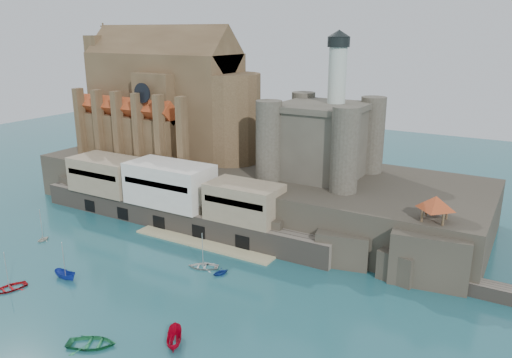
{
  "coord_description": "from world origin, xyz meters",
  "views": [
    {
      "loc": [
        54.74,
        -52.58,
        39.01
      ],
      "look_at": [
        5.65,
        32.0,
        9.94
      ],
      "focal_mm": 35.0,
      "sensor_mm": 36.0,
      "label": 1
    }
  ],
  "objects_px": {
    "pavilion": "(436,204)",
    "church": "(170,103)",
    "castle_keep": "(322,136)",
    "boat_0": "(9,289)",
    "boat_2": "(66,278)"
  },
  "relations": [
    {
      "from": "castle_keep",
      "to": "boat_0",
      "type": "distance_m",
      "value": 63.21
    },
    {
      "from": "boat_0",
      "to": "church",
      "type": "bearing_deg",
      "value": 118.54
    },
    {
      "from": "boat_2",
      "to": "pavilion",
      "type": "bearing_deg",
      "value": -58.49
    },
    {
      "from": "church",
      "to": "boat_0",
      "type": "relative_size",
      "value": 8.87
    },
    {
      "from": "boat_2",
      "to": "boat_0",
      "type": "bearing_deg",
      "value": 147.28
    },
    {
      "from": "church",
      "to": "boat_2",
      "type": "height_order",
      "value": "church"
    },
    {
      "from": "boat_0",
      "to": "boat_2",
      "type": "distance_m",
      "value": 8.39
    },
    {
      "from": "pavilion",
      "to": "church",
      "type": "bearing_deg",
      "value": 166.52
    },
    {
      "from": "church",
      "to": "boat_2",
      "type": "xyz_separation_m",
      "value": [
        14.69,
        -46.23,
        -22.13
      ]
    },
    {
      "from": "castle_keep",
      "to": "boat_0",
      "type": "relative_size",
      "value": 5.53
    },
    {
      "from": "castle_keep",
      "to": "pavilion",
      "type": "distance_m",
      "value": 30.5
    },
    {
      "from": "church",
      "to": "pavilion",
      "type": "xyz_separation_m",
      "value": [
        66.13,
        -15.85,
        -9.4
      ]
    },
    {
      "from": "castle_keep",
      "to": "pavilion",
      "type": "bearing_deg",
      "value": -30.18
    },
    {
      "from": "church",
      "to": "boat_2",
      "type": "bearing_deg",
      "value": -72.37
    },
    {
      "from": "pavilion",
      "to": "boat_2",
      "type": "distance_m",
      "value": 61.08
    }
  ]
}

